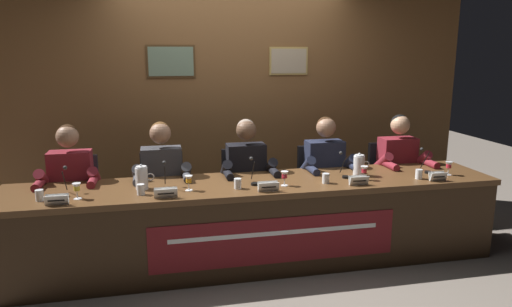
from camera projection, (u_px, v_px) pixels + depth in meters
name	position (u px, v px, depth m)	size (l,w,h in m)	color
ground_plane	(256.00, 261.00, 4.12)	(12.00, 12.00, 0.00)	#70665B
wall_back_panelled	(231.00, 100.00, 5.12)	(5.42, 0.14, 2.60)	brown
conference_table	(259.00, 210.00, 3.91)	(4.22, 0.77, 0.73)	brown
chair_far_left	(76.00, 207.00, 4.26)	(0.44, 0.44, 0.88)	black
panelist_far_left	(70.00, 184.00, 4.01)	(0.51, 0.48, 1.21)	black
nameplate_far_left	(57.00, 200.00, 3.36)	(0.16, 0.06, 0.08)	white
juice_glass_far_left	(77.00, 188.00, 3.49)	(0.06, 0.06, 0.12)	white
water_cup_far_left	(40.00, 196.00, 3.46)	(0.06, 0.06, 0.08)	silver
microphone_far_left	(65.00, 186.00, 3.59)	(0.06, 0.17, 0.22)	black
chair_left	(163.00, 201.00, 4.42)	(0.44, 0.44, 0.88)	black
panelist_left	(162.00, 179.00, 4.17)	(0.51, 0.48, 1.21)	black
nameplate_left	(166.00, 193.00, 3.52)	(0.18, 0.06, 0.08)	white
juice_glass_left	(189.00, 180.00, 3.71)	(0.06, 0.06, 0.12)	white
water_cup_left	(141.00, 190.00, 3.61)	(0.06, 0.06, 0.08)	silver
microphone_left	(165.00, 180.00, 3.75)	(0.06, 0.17, 0.22)	black
chair_center	(244.00, 196.00, 4.58)	(0.44, 0.44, 0.88)	black
panelist_center	(248.00, 174.00, 4.33)	(0.51, 0.48, 1.21)	black
nameplate_center	(268.00, 187.00, 3.69)	(0.17, 0.06, 0.08)	white
juice_glass_center	(284.00, 176.00, 3.84)	(0.06, 0.06, 0.12)	white
water_cup_center	(238.00, 184.00, 3.77)	(0.06, 0.06, 0.08)	silver
microphone_center	(253.00, 175.00, 3.90)	(0.06, 0.17, 0.22)	black
chair_right	(319.00, 191.00, 4.74)	(0.44, 0.44, 0.88)	black
panelist_right	(327.00, 170.00, 4.49)	(0.51, 0.48, 1.21)	black
nameplate_right	(359.00, 180.00, 3.87)	(0.16, 0.06, 0.08)	white
juice_glass_right	(364.00, 170.00, 4.01)	(0.06, 0.06, 0.12)	white
water_cup_right	(326.00, 179.00, 3.93)	(0.06, 0.06, 0.08)	silver
microphone_right	(344.00, 169.00, 4.12)	(0.06, 0.17, 0.22)	black
chair_far_right	(389.00, 187.00, 4.90)	(0.44, 0.44, 0.88)	black
panelist_far_right	(401.00, 166.00, 4.65)	(0.51, 0.48, 1.21)	black
nameplate_far_right	(438.00, 176.00, 4.00)	(0.15, 0.06, 0.08)	white
juice_glass_far_right	(449.00, 166.00, 4.18)	(0.06, 0.06, 0.12)	white
water_cup_far_right	(419.00, 175.00, 4.06)	(0.06, 0.06, 0.08)	silver
microphone_far_right	(426.00, 164.00, 4.28)	(0.06, 0.17, 0.22)	black
water_pitcher_left_side	(142.00, 178.00, 3.74)	(0.15, 0.10, 0.21)	silver
water_pitcher_right_side	(359.00, 165.00, 4.16)	(0.15, 0.10, 0.21)	silver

